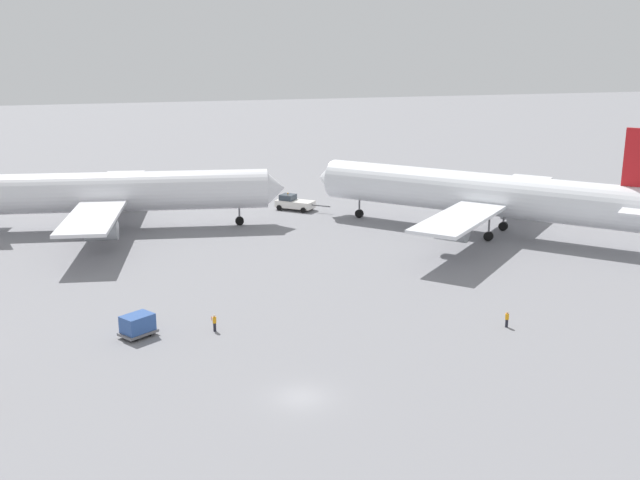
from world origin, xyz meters
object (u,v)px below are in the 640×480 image
(airliner_being_pushed, at_px, (478,194))
(gse_container_dolly_flat, at_px, (138,325))
(ground_crew_ramp_agent_by_cones, at_px, (215,323))
(airliner_at_gate_left, at_px, (119,192))
(pushback_tug, at_px, (294,203))
(ground_crew_marshaller_foreground, at_px, (507,319))

(airliner_being_pushed, distance_m, gse_container_dolly_flat, 55.92)
(ground_crew_ramp_agent_by_cones, bearing_deg, airliner_being_pushed, 32.70)
(airliner_at_gate_left, distance_m, gse_container_dolly_flat, 43.77)
(airliner_at_gate_left, relative_size, ground_crew_ramp_agent_by_cones, 28.69)
(pushback_tug, height_order, ground_crew_marshaller_foreground, pushback_tug)
(pushback_tug, height_order, ground_crew_ramp_agent_by_cones, pushback_tug)
(airliner_being_pushed, relative_size, ground_crew_marshaller_foreground, 26.78)
(gse_container_dolly_flat, bearing_deg, ground_crew_ramp_agent_by_cones, -5.84)
(gse_container_dolly_flat, xyz_separation_m, ground_crew_ramp_agent_by_cones, (7.10, -0.73, -0.30))
(pushback_tug, relative_size, ground_crew_ramp_agent_by_cones, 4.76)
(airliner_at_gate_left, xyz_separation_m, ground_crew_marshaller_foreground, (34.41, -51.26, -4.63))
(ground_crew_ramp_agent_by_cones, bearing_deg, pushback_tug, 67.27)
(ground_crew_marshaller_foreground, bearing_deg, airliner_at_gate_left, 123.87)
(gse_container_dolly_flat, distance_m, ground_crew_ramp_agent_by_cones, 7.14)
(gse_container_dolly_flat, bearing_deg, airliner_at_gate_left, 90.02)
(ground_crew_marshaller_foreground, bearing_deg, ground_crew_ramp_agent_by_cones, 165.67)
(gse_container_dolly_flat, distance_m, ground_crew_marshaller_foreground, 35.25)
(ground_crew_ramp_agent_by_cones, bearing_deg, airliner_at_gate_left, 99.12)
(pushback_tug, relative_size, gse_container_dolly_flat, 2.06)
(pushback_tug, relative_size, ground_crew_marshaller_foreground, 5.06)
(ground_crew_marshaller_foreground, distance_m, ground_crew_ramp_agent_by_cones, 28.18)
(airliner_at_gate_left, distance_m, ground_crew_ramp_agent_by_cones, 45.08)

